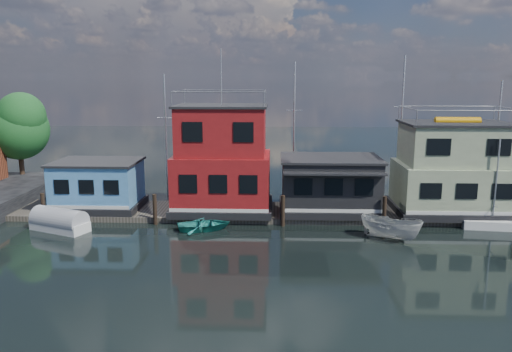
{
  "coord_description": "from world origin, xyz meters",
  "views": [
    {
      "loc": [
        -4.5,
        -24.4,
        10.28
      ],
      "look_at": [
        -5.99,
        12.0,
        3.0
      ],
      "focal_mm": 35.0,
      "sensor_mm": 36.0,
      "label": 1
    }
  ],
  "objects_px": {
    "houseboat_dark": "(330,184)",
    "tarp_runabout": "(60,222)",
    "houseboat_blue": "(98,185)",
    "houseboat_green": "(454,170)",
    "day_sailer": "(492,223)",
    "houseboat_red": "(222,161)",
    "dinghy_teal": "(204,225)",
    "motorboat": "(391,228)"
  },
  "relations": [
    {
      "from": "houseboat_red",
      "to": "motorboat",
      "type": "distance_m",
      "value": 13.05
    },
    {
      "from": "day_sailer",
      "to": "houseboat_red",
      "type": "bearing_deg",
      "value": 178.3
    },
    {
      "from": "houseboat_green",
      "to": "dinghy_teal",
      "type": "distance_m",
      "value": 18.56
    },
    {
      "from": "houseboat_green",
      "to": "dinghy_teal",
      "type": "height_order",
      "value": "houseboat_green"
    },
    {
      "from": "dinghy_teal",
      "to": "day_sailer",
      "type": "relative_size",
      "value": 0.58
    },
    {
      "from": "houseboat_blue",
      "to": "day_sailer",
      "type": "xyz_separation_m",
      "value": [
        28.39,
        -2.8,
        -1.82
      ]
    },
    {
      "from": "houseboat_dark",
      "to": "day_sailer",
      "type": "height_order",
      "value": "day_sailer"
    },
    {
      "from": "dinghy_teal",
      "to": "houseboat_blue",
      "type": "bearing_deg",
      "value": 50.17
    },
    {
      "from": "motorboat",
      "to": "houseboat_blue",
      "type": "bearing_deg",
      "value": 109.33
    },
    {
      "from": "houseboat_red",
      "to": "motorboat",
      "type": "bearing_deg",
      "value": -25.84
    },
    {
      "from": "houseboat_blue",
      "to": "dinghy_teal",
      "type": "bearing_deg",
      "value": -24.45
    },
    {
      "from": "houseboat_blue",
      "to": "houseboat_green",
      "type": "height_order",
      "value": "houseboat_green"
    },
    {
      "from": "tarp_runabout",
      "to": "houseboat_red",
      "type": "bearing_deg",
      "value": 45.78
    },
    {
      "from": "dinghy_teal",
      "to": "day_sailer",
      "type": "height_order",
      "value": "day_sailer"
    },
    {
      "from": "houseboat_red",
      "to": "day_sailer",
      "type": "distance_m",
      "value": 19.45
    },
    {
      "from": "motorboat",
      "to": "dinghy_teal",
      "type": "xyz_separation_m",
      "value": [
        -12.23,
        1.58,
        -0.42
      ]
    },
    {
      "from": "houseboat_green",
      "to": "day_sailer",
      "type": "relative_size",
      "value": 1.36
    },
    {
      "from": "houseboat_green",
      "to": "motorboat",
      "type": "bearing_deg",
      "value": -135.7
    },
    {
      "from": "houseboat_dark",
      "to": "day_sailer",
      "type": "xyz_separation_m",
      "value": [
        10.89,
        -2.78,
        -2.03
      ]
    },
    {
      "from": "motorboat",
      "to": "day_sailer",
      "type": "height_order",
      "value": "day_sailer"
    },
    {
      "from": "day_sailer",
      "to": "dinghy_teal",
      "type": "bearing_deg",
      "value": -170.01
    },
    {
      "from": "houseboat_blue",
      "to": "motorboat",
      "type": "bearing_deg",
      "value": -14.78
    },
    {
      "from": "houseboat_dark",
      "to": "tarp_runabout",
      "type": "relative_size",
      "value": 1.69
    },
    {
      "from": "houseboat_red",
      "to": "motorboat",
      "type": "relative_size",
      "value": 2.89
    },
    {
      "from": "tarp_runabout",
      "to": "houseboat_green",
      "type": "bearing_deg",
      "value": 32.25
    },
    {
      "from": "motorboat",
      "to": "dinghy_teal",
      "type": "height_order",
      "value": "motorboat"
    },
    {
      "from": "houseboat_blue",
      "to": "houseboat_green",
      "type": "distance_m",
      "value": 26.53
    },
    {
      "from": "houseboat_blue",
      "to": "motorboat",
      "type": "height_order",
      "value": "houseboat_blue"
    },
    {
      "from": "houseboat_red",
      "to": "houseboat_dark",
      "type": "xyz_separation_m",
      "value": [
        8.0,
        -0.02,
        -1.69
      ]
    },
    {
      "from": "dinghy_teal",
      "to": "tarp_runabout",
      "type": "bearing_deg",
      "value": 77.69
    },
    {
      "from": "houseboat_red",
      "to": "day_sailer",
      "type": "height_order",
      "value": "houseboat_red"
    },
    {
      "from": "houseboat_red",
      "to": "day_sailer",
      "type": "bearing_deg",
      "value": -8.43
    },
    {
      "from": "houseboat_green",
      "to": "tarp_runabout",
      "type": "xyz_separation_m",
      "value": [
        -27.65,
        -4.45,
        -2.93
      ]
    },
    {
      "from": "houseboat_blue",
      "to": "day_sailer",
      "type": "distance_m",
      "value": 28.58
    },
    {
      "from": "houseboat_green",
      "to": "houseboat_blue",
      "type": "bearing_deg",
      "value": -180.0
    },
    {
      "from": "houseboat_dark",
      "to": "houseboat_green",
      "type": "distance_m",
      "value": 9.07
    },
    {
      "from": "houseboat_red",
      "to": "tarp_runabout",
      "type": "bearing_deg",
      "value": -157.32
    },
    {
      "from": "dinghy_teal",
      "to": "tarp_runabout",
      "type": "relative_size",
      "value": 0.82
    },
    {
      "from": "houseboat_blue",
      "to": "dinghy_teal",
      "type": "distance_m",
      "value": 9.66
    },
    {
      "from": "motorboat",
      "to": "tarp_runabout",
      "type": "xyz_separation_m",
      "value": [
        -22.01,
        1.05,
        -0.17
      ]
    },
    {
      "from": "houseboat_dark",
      "to": "motorboat",
      "type": "height_order",
      "value": "houseboat_dark"
    },
    {
      "from": "dinghy_teal",
      "to": "day_sailer",
      "type": "bearing_deg",
      "value": -102.12
    }
  ]
}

